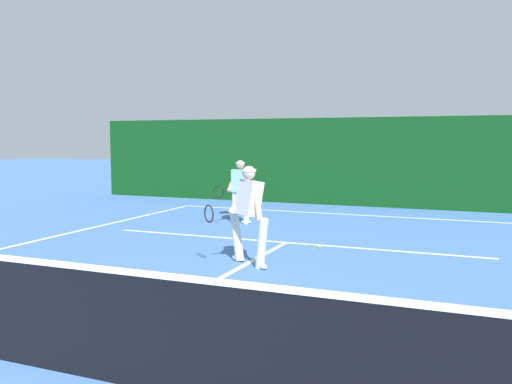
% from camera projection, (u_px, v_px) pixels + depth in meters
% --- Properties ---
extents(ground_plane, '(80.00, 80.00, 0.00)m').
position_uv_depth(ground_plane, '(51.00, 370.00, 4.86)').
color(ground_plane, '#4470B4').
extents(court_line_baseline_far, '(9.55, 0.10, 0.01)m').
position_uv_depth(court_line_baseline_far, '(339.00, 214.00, 14.88)').
color(court_line_baseline_far, white).
rests_on(court_line_baseline_far, ground_plane).
extents(court_line_service, '(7.78, 0.10, 0.01)m').
position_uv_depth(court_line_service, '(286.00, 242.00, 10.80)').
color(court_line_service, white).
rests_on(court_line_service, ground_plane).
extents(court_line_centre, '(0.10, 6.40, 0.01)m').
position_uv_depth(court_line_centre, '(212.00, 282.00, 7.81)').
color(court_line_centre, white).
rests_on(court_line_centre, ground_plane).
extents(tennis_net, '(10.47, 0.09, 1.09)m').
position_uv_depth(tennis_net, '(49.00, 314.00, 4.81)').
color(tennis_net, '#1E4723').
rests_on(tennis_net, ground_plane).
extents(player_near, '(1.15, 0.79, 1.64)m').
position_uv_depth(player_near, '(248.00, 211.00, 8.83)').
color(player_near, silver).
rests_on(player_near, ground_plane).
extents(player_far, '(0.79, 0.84, 1.55)m').
position_uv_depth(player_far, '(240.00, 189.00, 13.15)').
color(player_far, silver).
rests_on(player_far, ground_plane).
extents(tennis_ball, '(0.07, 0.07, 0.07)m').
position_uv_depth(tennis_ball, '(319.00, 246.00, 10.25)').
color(tennis_ball, '#D1E033').
rests_on(tennis_ball, ground_plane).
extents(back_fence_windscreen, '(18.10, 0.12, 2.72)m').
position_uv_depth(back_fence_windscreen, '(355.00, 162.00, 16.55)').
color(back_fence_windscreen, '#0D4014').
rests_on(back_fence_windscreen, ground_plane).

